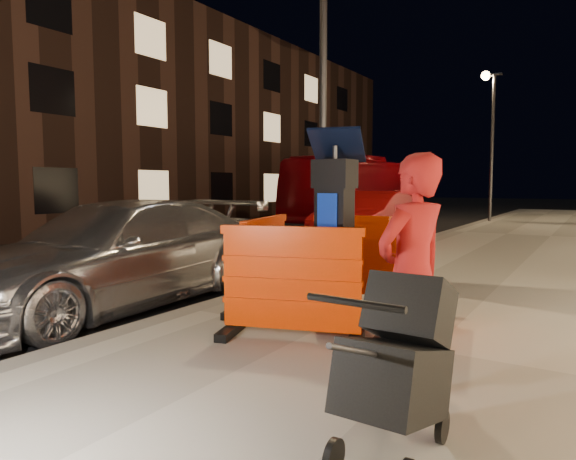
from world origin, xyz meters
The scene contains 15 objects.
ground_plane centered at (0.00, 0.00, 0.00)m, with size 120.00×120.00×0.00m, color black.
sidewalk centered at (3.00, 0.00, 0.07)m, with size 6.00×60.00×0.15m, color gray.
kerb centered at (0.00, 0.00, 0.07)m, with size 0.30×60.00×0.15m, color slate.
parking_kiosk centered at (1.70, 0.54, 1.17)m, with size 0.64×0.64×2.04m, color black.
barrier_front centered at (1.70, -0.41, 0.72)m, with size 1.46×0.60×1.14m, color #E63400.
barrier_back centered at (1.70, 1.49, 0.72)m, with size 1.46×0.60×1.14m, color #E63400.
barrier_kerbside centered at (0.75, 0.54, 0.72)m, with size 1.46×0.60×1.14m, color #E63400.
barrier_bldgside centered at (2.65, 0.54, 0.72)m, with size 1.46×0.60×1.14m, color #E63400.
car_silver centered at (-1.41, 0.05, 0.00)m, with size 2.06×5.06×1.47m, color silver.
car_red centered at (-1.12, 8.29, 0.00)m, with size 1.60×4.60×1.52m, color #970B0E.
bus_doubledecker centered at (-4.71, 15.90, 0.00)m, with size 2.38×10.16×2.83m, color maroon.
man centered at (3.14, -1.08, 1.04)m, with size 0.65×0.42×1.77m, color maroon.
stroller centered at (3.34, -1.98, 0.65)m, with size 0.52×0.80×1.00m, color black.
street_lamp_mid centered at (0.25, 3.00, 3.15)m, with size 0.12×0.12×6.00m, color #3F3F44.
street_lamp_far centered at (0.25, 18.00, 3.15)m, with size 0.12×0.12×6.00m, color #3F3F44.
Camera 1 is at (4.31, -4.69, 1.70)m, focal length 32.00 mm.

